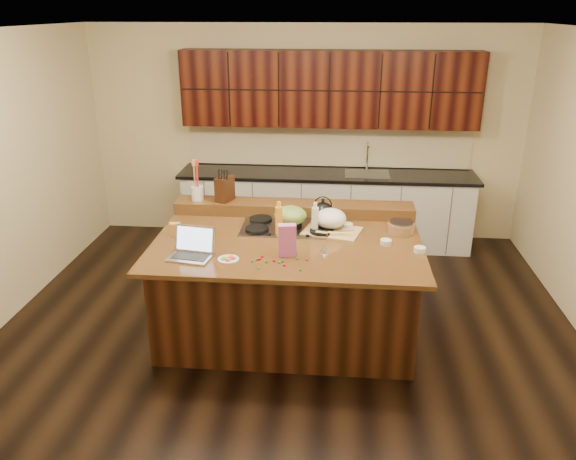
{
  "coord_description": "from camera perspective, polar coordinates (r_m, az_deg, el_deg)",
  "views": [
    {
      "loc": [
        0.42,
        -4.63,
        2.87
      ],
      "look_at": [
        0.0,
        0.05,
        1.0
      ],
      "focal_mm": 35.0,
      "sensor_mm": 36.0,
      "label": 1
    }
  ],
  "objects": [
    {
      "name": "gumdrop_11",
      "position": [
        4.62,
        -3.66,
        -3.18
      ],
      "size": [
        0.02,
        0.02,
        0.02
      ],
      "primitive_type": "ellipsoid",
      "color": "#198C26",
      "rests_on": "island"
    },
    {
      "name": "kitchen_timer",
      "position": [
        4.8,
        3.76,
        -1.88
      ],
      "size": [
        0.1,
        0.1,
        0.07
      ],
      "primitive_type": "cone",
      "rotation": [
        0.0,
        0.0,
        -0.25
      ],
      "color": "silver",
      "rests_on": "island"
    },
    {
      "name": "island",
      "position": [
        5.24,
        -0.05,
        -5.66
      ],
      "size": [
        2.4,
        1.6,
        0.92
      ],
      "color": "black",
      "rests_on": "ground"
    },
    {
      "name": "package_box",
      "position": [
        5.22,
        -11.41,
        0.03
      ],
      "size": [
        0.1,
        0.07,
        0.13
      ],
      "primitive_type": "cube",
      "rotation": [
        0.0,
        0.0,
        0.09
      ],
      "color": "#D09349",
      "rests_on": "island"
    },
    {
      "name": "gumdrop_10",
      "position": [
        4.65,
        -3.1,
        -3.0
      ],
      "size": [
        0.02,
        0.02,
        0.02
      ],
      "primitive_type": "ellipsoid",
      "color": "red",
      "rests_on": "island"
    },
    {
      "name": "cooktop",
      "position": [
        5.32,
        0.24,
        0.35
      ],
      "size": [
        0.92,
        0.52,
        0.05
      ],
      "color": "gray",
      "rests_on": "island"
    },
    {
      "name": "gumdrop_2",
      "position": [
        4.64,
        1.93,
        -3.05
      ],
      "size": [
        0.02,
        0.02,
        0.02
      ],
      "primitive_type": "ellipsoid",
      "color": "red",
      "rests_on": "island"
    },
    {
      "name": "gumdrop_13",
      "position": [
        4.59,
        -0.9,
        -3.35
      ],
      "size": [
        0.02,
        0.02,
        0.02
      ],
      "primitive_type": "ellipsoid",
      "color": "#198C26",
      "rests_on": "island"
    },
    {
      "name": "green_bowl",
      "position": [
        5.27,
        0.24,
        1.5
      ],
      "size": [
        0.31,
        0.31,
        0.17
      ],
      "primitive_type": "ellipsoid",
      "rotation": [
        0.0,
        0.0,
        0.02
      ],
      "color": "olive",
      "rests_on": "cooktop"
    },
    {
      "name": "utensil_crock",
      "position": [
        5.79,
        -9.18,
        3.71
      ],
      "size": [
        0.15,
        0.15,
        0.14
      ],
      "primitive_type": "cylinder",
      "rotation": [
        0.0,
        0.0,
        -0.24
      ],
      "color": "white",
      "rests_on": "back_ledge"
    },
    {
      "name": "kettle",
      "position": [
        5.38,
        3.55,
        1.92
      ],
      "size": [
        0.25,
        0.25,
        0.18
      ],
      "primitive_type": "ellipsoid",
      "rotation": [
        0.0,
        0.0,
        0.31
      ],
      "color": "black",
      "rests_on": "cooktop"
    },
    {
      "name": "candy_plate",
      "position": [
        4.68,
        -6.08,
        -2.98
      ],
      "size": [
        0.19,
        0.19,
        0.01
      ],
      "primitive_type": "cylinder",
      "rotation": [
        0.0,
        0.0,
        0.05
      ],
      "color": "white",
      "rests_on": "island"
    },
    {
      "name": "laptop",
      "position": [
        4.78,
        -9.71,
        -1.89
      ],
      "size": [
        0.39,
        0.33,
        0.24
      ],
      "rotation": [
        0.0,
        0.0,
        -0.15
      ],
      "color": "#B7B7BC",
      "rests_on": "island"
    },
    {
      "name": "gumdrop_0",
      "position": [
        4.63,
        -1.42,
        -3.12
      ],
      "size": [
        0.02,
        0.02,
        0.02
      ],
      "primitive_type": "ellipsoid",
      "color": "red",
      "rests_on": "island"
    },
    {
      "name": "back_ledge",
      "position": [
        5.67,
        0.59,
        2.23
      ],
      "size": [
        2.4,
        0.3,
        0.12
      ],
      "primitive_type": "cube",
      "color": "black",
      "rests_on": "island"
    },
    {
      "name": "gumdrop_1",
      "position": [
        4.61,
        -0.56,
        -3.19
      ],
      "size": [
        0.02,
        0.02,
        0.02
      ],
      "primitive_type": "ellipsoid",
      "color": "#198C26",
      "rests_on": "island"
    },
    {
      "name": "gumdrop_3",
      "position": [
        4.61,
        -2.24,
        -3.25
      ],
      "size": [
        0.02,
        0.02,
        0.02
      ],
      "primitive_type": "ellipsoid",
      "color": "#198C26",
      "rests_on": "island"
    },
    {
      "name": "strainer_bowl",
      "position": [
        5.3,
        11.4,
        0.19
      ],
      "size": [
        0.31,
        0.31,
        0.09
      ],
      "primitive_type": "cylinder",
      "rotation": [
        0.0,
        0.0,
        0.36
      ],
      "color": "#996B3F",
      "rests_on": "island"
    },
    {
      "name": "ramekin_b",
      "position": [
        4.93,
        13.23,
        -1.95
      ],
      "size": [
        0.13,
        0.13,
        0.04
      ],
      "primitive_type": "cylinder",
      "rotation": [
        0.0,
        0.0,
        -0.41
      ],
      "color": "white",
      "rests_on": "island"
    },
    {
      "name": "gumdrop_8",
      "position": [
        4.66,
        -2.85,
        -2.94
      ],
      "size": [
        0.02,
        0.02,
        0.02
      ],
      "primitive_type": "ellipsoid",
      "color": "red",
      "rests_on": "island"
    },
    {
      "name": "back_counter",
      "position": [
        7.11,
        4.01,
        6.26
      ],
      "size": [
        3.7,
        0.66,
        2.4
      ],
      "color": "silver",
      "rests_on": "ground"
    },
    {
      "name": "gumdrop_6",
      "position": [
        4.52,
        -3.09,
        -3.76
      ],
      "size": [
        0.02,
        0.02,
        0.02
      ],
      "primitive_type": "ellipsoid",
      "color": "red",
      "rests_on": "island"
    },
    {
      "name": "wooden_tray",
      "position": [
        5.25,
        4.38,
        0.88
      ],
      "size": [
        0.59,
        0.49,
        0.21
      ],
      "rotation": [
        0.0,
        0.0,
        -0.27
      ],
      "color": "tan",
      "rests_on": "island"
    },
    {
      "name": "gumdrop_12",
      "position": [
        4.54,
        -0.36,
        -3.6
      ],
      "size": [
        0.02,
        0.02,
        0.02
      ],
      "primitive_type": "ellipsoid",
      "color": "red",
      "rests_on": "island"
    },
    {
      "name": "knife_block",
      "position": [
        5.71,
        -6.45,
        4.17
      ],
      "size": [
        0.18,
        0.23,
        0.25
      ],
      "primitive_type": "cube",
      "rotation": [
        0.0,
        0.0,
        -0.34
      ],
      "color": "black",
      "rests_on": "back_ledge"
    },
    {
      "name": "ramekin_a",
      "position": [
        5.02,
        9.92,
        -1.22
      ],
      "size": [
        0.12,
        0.12,
        0.04
      ],
      "primitive_type": "cylinder",
      "rotation": [
        0.0,
        0.0,
        0.24
      ],
      "color": "white",
      "rests_on": "island"
    },
    {
      "name": "oil_bottle",
      "position": [
        5.12,
        -0.92,
        0.92
      ],
      "size": [
        0.07,
        0.07,
        0.27
      ],
      "primitive_type": "cylinder",
      "rotation": [
        0.0,
        0.0,
        -0.04
      ],
      "color": "gold",
      "rests_on": "island"
    },
    {
      "name": "gumdrop_7",
      "position": [
        4.47,
        1.23,
        -4.07
      ],
      "size": [
        0.02,
        0.02,
        0.02
      ],
      "primitive_type": "ellipsoid",
      "color": "#198C26",
      "rests_on": "island"
    },
    {
      "name": "gumdrop_5",
      "position": [
        4.51,
        -3.04,
        -3.86
      ],
      "size": [
        0.02,
        0.02,
        0.02
      ],
      "primitive_type": "ellipsoid",
      "color": "#198C26",
      "rests_on": "island"
    },
    {
      "name": "ramekin_c",
      "position": [
        5.34,
        6.08,
        0.42
      ],
      "size": [
        0.11,
        0.11,
        0.04
      ],
      "primitive_type": "cylinder",
      "rotation": [
        0.0,
        0.0,
        -0.11
      ],
      "color": "white",
      "rests_on": "island"
    },
    {
      "name": "vinegar_bottle",
      "position": [
        5.17,
        2.76,
        0.98
      ],
      "size": [
        0.08,
        0.08,
        0.25
      ],
      "primitive_type": "cylinder",
      "rotation": [
        0.0,
        0.0,
        -0.37
      ],
      "color": "silver",
      "rests_on": "island"
    },
    {
      "name": "gumdrop_4",
      "position": [
        4.7,
        -2.67,
        -2.71
      ],
      "size": [
        0.02,
        0.02,
        0.02
      ],
      "primitive_type": "ellipsoid",
      "color": "red",
      "rests_on": "island"
    },
    {
      "name": "room",
      "position": [
        4.89,
        -0.05,
        3.59
      ],
      "size": [
        5.52,
        5.02,
        2.72
      ],
      "color": "black",
      "rests_on": "ground"
    },
    {
      "name": "gumdrop_9",
      "position": [
        4.66,
        0.94,
        -2.91
      ],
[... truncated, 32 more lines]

